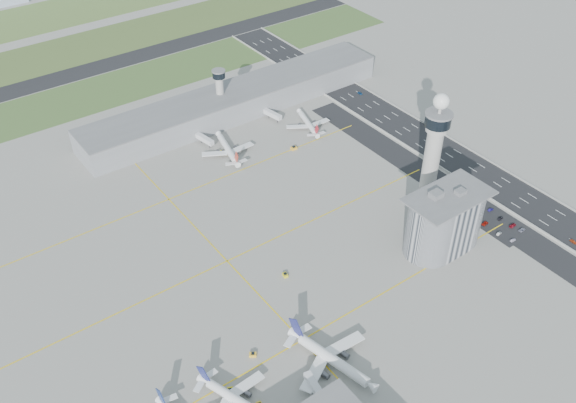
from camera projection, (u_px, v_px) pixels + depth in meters
ground at (331, 262)px, 308.55m from camera, size 1000.00×1000.00×0.00m
grass_strip_0 at (103, 92)px, 442.48m from camera, size 480.00×50.00×0.08m
grass_strip_1 at (64, 53)px, 490.21m from camera, size 480.00×60.00×0.08m
grass_strip_2 at (29, 20)px, 541.13m from camera, size 480.00×70.00×0.08m
runway at (83, 72)px, 466.02m from camera, size 480.00×22.00×0.10m
highway at (489, 179)px, 361.65m from camera, size 28.00×500.00×0.10m
barrier_left at (473, 187)px, 354.84m from camera, size 0.60×500.00×1.20m
barrier_right at (505, 170)px, 367.78m from camera, size 0.60×500.00×1.20m
landside_road at (473, 204)px, 343.74m from camera, size 18.00×260.00×0.08m
parking_lot at (488, 217)px, 335.17m from camera, size 20.00×44.00×0.10m
taxiway_line_h_0 at (302, 340)px, 270.97m from camera, size 260.00×0.60×0.01m
taxiway_line_h_1 at (227, 261)px, 309.16m from camera, size 260.00×0.60×0.01m
taxiway_line_h_2 at (169, 199)px, 347.34m from camera, size 260.00×0.60×0.01m
taxiway_line_v at (227, 261)px, 309.16m from camera, size 0.60×260.00×0.01m
control_tower at (434, 146)px, 325.26m from camera, size 14.00×14.00×64.50m
secondary_tower at (220, 89)px, 406.26m from camera, size 8.60×8.60×31.90m
admin_building at (444, 221)px, 309.12m from camera, size 42.00×24.00×33.50m
terminal_pier at (236, 101)px, 416.34m from camera, size 210.00×32.00×15.80m
airplane_near_b at (237, 397)px, 243.02m from camera, size 42.57×45.94×10.46m
airplane_near_c at (333, 356)px, 256.82m from camera, size 47.51×52.57×12.62m
airplane_far_a at (227, 145)px, 379.67m from camera, size 40.51×44.77×10.72m
airplane_far_b at (308, 120)px, 403.54m from camera, size 37.78×41.23×9.60m
jet_bridge_near_2 at (324, 403)px, 243.48m from camera, size 5.39×14.31×5.70m
jet_bridge_far_0 at (198, 137)px, 391.72m from camera, size 5.39×14.31×5.70m
jet_bridge_far_1 at (265, 112)px, 414.82m from camera, size 5.39×14.31×5.70m
tug_0 at (230, 391)px, 249.95m from camera, size 3.63×4.12×1.99m
tug_2 at (253, 354)px, 264.12m from camera, size 3.59×3.37×1.72m
tug_3 at (285, 275)px, 300.68m from camera, size 2.57×3.29×1.71m
tug_4 at (223, 152)px, 381.73m from camera, size 4.35×4.26×2.10m
tug_5 at (294, 148)px, 385.34m from camera, size 3.70×2.68×2.06m
car_lot_0 at (513, 240)px, 320.35m from camera, size 3.55×1.60×1.18m
car_lot_1 at (499, 233)px, 324.26m from camera, size 3.86×1.88×1.22m
car_lot_2 at (485, 223)px, 330.51m from camera, size 4.50×2.53×1.19m
car_lot_3 at (476, 216)px, 335.17m from camera, size 4.05×2.18×1.12m
car_lot_4 at (468, 211)px, 338.47m from camera, size 3.71×1.69×1.24m
car_lot_5 at (454, 203)px, 344.16m from camera, size 3.72×1.74×1.18m
car_lot_6 at (522, 230)px, 326.55m from camera, size 4.11×2.02×1.12m
car_lot_7 at (513, 225)px, 329.17m from camera, size 4.67×2.19×1.32m
car_lot_8 at (500, 218)px, 333.70m from camera, size 3.84×2.06×1.24m
car_lot_9 at (491, 210)px, 339.46m from camera, size 3.45×1.29×1.13m
car_lot_10 at (476, 201)px, 345.10m from camera, size 4.31×2.19×1.16m
car_lot_11 at (471, 197)px, 347.86m from camera, size 3.78×1.59×1.09m
car_hw_0 at (573, 241)px, 319.42m from camera, size 1.66×3.74×1.25m
car_hw_1 at (438, 146)px, 387.42m from camera, size 1.71×3.83×1.22m
car_hw_2 at (360, 93)px, 439.70m from camera, size 2.03×4.00×1.08m
car_hw_4 at (291, 65)px, 473.27m from camera, size 1.65×3.70×1.24m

